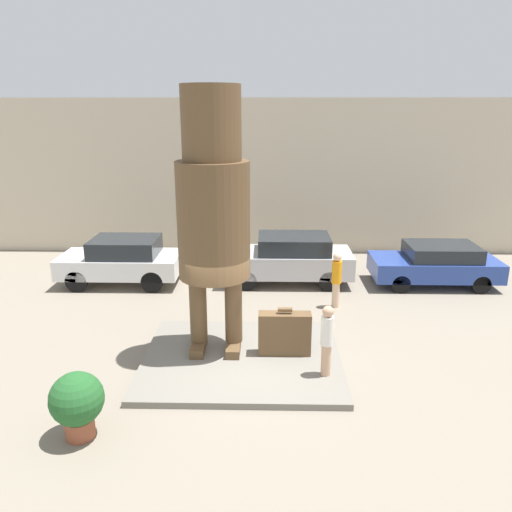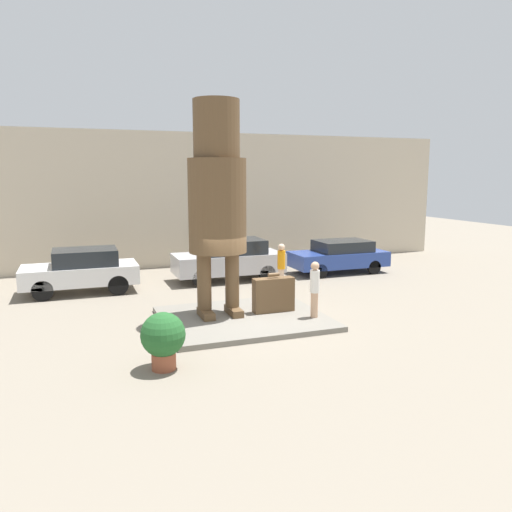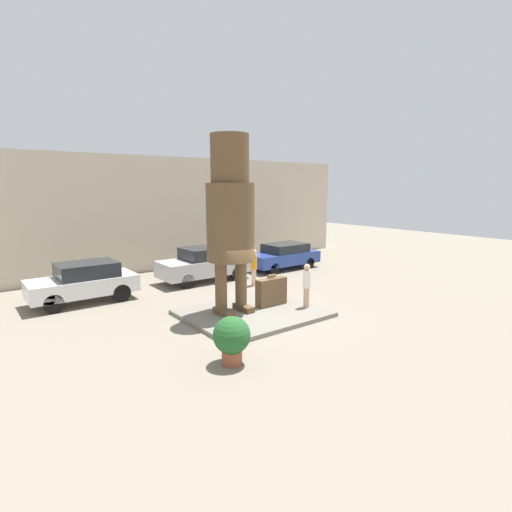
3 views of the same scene
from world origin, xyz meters
TOP-DOWN VIEW (x-y plane):
  - ground_plane at (0.00, 0.00)m, footprint 60.00×60.00m
  - pedestal at (0.00, 0.00)m, footprint 4.68×3.98m
  - building_backdrop at (0.00, 9.71)m, footprint 28.00×0.60m
  - statue_figure at (-0.64, 0.41)m, footprint 1.67×1.67m
  - giant_suitcase at (1.02, 0.17)m, footprint 1.25×0.38m
  - tourist at (1.90, -0.82)m, footprint 0.28×0.28m
  - parked_car_white at (-4.35, 5.42)m, footprint 4.02×1.86m
  - parked_car_silver at (1.34, 5.69)m, footprint 4.39×1.89m
  - parked_car_blue at (6.33, 5.54)m, footprint 4.19×1.85m
  - planter_pot at (-2.84, -2.89)m, footprint 0.99×0.99m
  - worker_hivis at (2.68, 3.46)m, footprint 0.29×0.29m

SIDE VIEW (x-z plane):
  - ground_plane at x=0.00m, z-range 0.00..0.00m
  - pedestal at x=0.00m, z-range 0.00..0.15m
  - giant_suitcase at x=1.02m, z-range 0.07..1.27m
  - planter_pot at x=-2.84m, z-range 0.09..1.38m
  - parked_car_blue at x=6.33m, z-range 0.05..1.46m
  - parked_car_white at x=-4.35m, z-range 0.05..1.65m
  - parked_car_silver at x=1.34m, z-range 0.04..1.71m
  - worker_hivis at x=2.68m, z-range 0.08..1.80m
  - tourist at x=1.90m, z-range 0.23..1.87m
  - building_backdrop at x=0.00m, z-range 0.00..6.19m
  - statue_figure at x=-0.64m, z-range 0.67..6.85m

